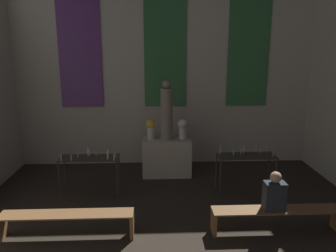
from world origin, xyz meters
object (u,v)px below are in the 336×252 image
flower_vase_right (182,127)px  candle_rack_right (246,160)px  statue (167,112)px  pew_back_right (276,215)px  person_seated (275,193)px  pew_back_left (67,219)px  flower_vase_left (151,128)px  altar (167,157)px  candle_rack_left (90,162)px

flower_vase_right → candle_rack_right: (1.34, -1.10, -0.50)m
statue → pew_back_right: bearing=-57.0°
candle_rack_right → person_seated: person_seated is taller
statue → pew_back_left: statue is taller
pew_back_left → statue: bearing=57.0°
flower_vase_left → pew_back_left: flower_vase_left is taller
flower_vase_right → pew_back_right: 3.28m
statue → pew_back_right: 3.60m
altar → flower_vase_left: bearing=180.0°
pew_back_right → pew_back_left: bearing=180.0°
candle_rack_left → candle_rack_right: candle_rack_left is taller
altar → candle_rack_right: 2.07m
flower_vase_right → person_seated: bearing=-64.1°
flower_vase_right → pew_back_right: (1.43, -2.81, -0.92)m
candle_rack_right → pew_back_right: 1.77m
person_seated → pew_back_right: bearing=-0.0°
pew_back_left → candle_rack_left: bearing=86.9°
statue → person_seated: (1.76, -2.81, -0.91)m
statue → person_seated: 3.44m
altar → candle_rack_left: 2.07m
flower_vase_left → person_seated: 3.58m
pew_back_left → pew_back_right: size_ratio=1.00×
flower_vase_left → statue: bearing=0.0°
pew_back_left → flower_vase_left: bearing=63.1°
flower_vase_left → altar: bearing=0.0°
altar → statue: 1.18m
candle_rack_right → pew_back_left: size_ratio=0.57×
flower_vase_right → candle_rack_right: bearing=-39.3°
flower_vase_right → candle_rack_left: (-2.13, -1.10, -0.50)m
person_seated → pew_back_left: bearing=-180.0°
flower_vase_right → pew_back_right: flower_vase_right is taller
flower_vase_left → candle_rack_right: 2.45m
altar → person_seated: person_seated is taller
altar → pew_back_right: size_ratio=0.54×
pew_back_left → person_seated: size_ratio=3.27×
flower_vase_right → person_seated: (1.36, -2.81, -0.51)m
candle_rack_left → altar: bearing=32.5°
candle_rack_right → pew_back_left: candle_rack_right is taller
pew_back_left → person_seated: bearing=0.0°
statue → candle_rack_right: 2.25m
flower_vase_left → candle_rack_left: bearing=-140.4°
pew_back_right → person_seated: bearing=180.0°
candle_rack_left → candle_rack_right: size_ratio=1.00×
pew_back_left → candle_rack_right: bearing=25.7°
candle_rack_right → pew_back_right: size_ratio=0.57×
candle_rack_right → flower_vase_right: bearing=140.7°
altar → person_seated: bearing=-57.9°
candle_rack_left → pew_back_left: candle_rack_left is taller
altar → flower_vase_left: size_ratio=2.42×
candle_rack_left → candle_rack_right: (3.47, 0.01, 0.00)m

